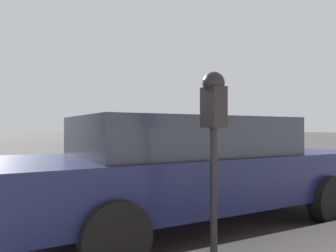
{
  "coord_description": "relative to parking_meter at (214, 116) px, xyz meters",
  "views": [
    {
      "loc": [
        -4.73,
        2.25,
        1.25
      ],
      "look_at": [
        -1.92,
        0.73,
        1.28
      ],
      "focal_mm": 35.0,
      "sensor_mm": 36.0,
      "label": 1
    }
  ],
  "objects": [
    {
      "name": "car_navy",
      "position": [
        1.51,
        -0.73,
        -0.61
      ],
      "size": [
        2.25,
        4.84,
        1.41
      ],
      "rotation": [
        0.0,
        0.0,
        3.17
      ],
      "color": "#14193D",
      "rests_on": "ground_plane"
    },
    {
      "name": "ground_plane",
      "position": [
        2.51,
        -0.62,
        -1.36
      ],
      "size": [
        220.0,
        220.0,
        0.0
      ],
      "primitive_type": "plane",
      "color": "#3D3A3A"
    },
    {
      "name": "parking_meter",
      "position": [
        0.0,
        0.0,
        0.0
      ],
      "size": [
        0.21,
        0.19,
        1.59
      ],
      "color": "black",
      "rests_on": "sidewalk"
    }
  ]
}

